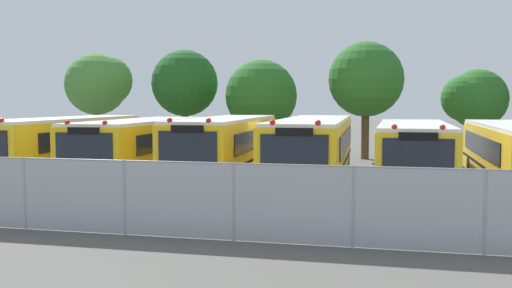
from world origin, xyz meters
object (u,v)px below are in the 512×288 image
at_px(school_bus_3, 314,149).
at_px(tree_2, 263,96).
at_px(school_bus_2, 226,147).
at_px(school_bus_0, 64,145).
at_px(tree_0, 100,83).
at_px(tree_1, 183,82).
at_px(school_bus_1, 142,147).
at_px(tree_3, 365,80).
at_px(tree_4, 473,99).
at_px(school_bus_4, 413,153).

distance_m(school_bus_3, tree_2, 12.63).
bearing_deg(school_bus_2, school_bus_3, 175.68).
xyz_separation_m(school_bus_2, tree_2, (-0.93, 11.43, 2.15)).
relative_size(school_bus_0, tree_0, 1.64).
bearing_deg(tree_1, tree_2, -2.19).
bearing_deg(school_bus_2, school_bus_1, -1.69).
bearing_deg(tree_3, tree_2, 174.76).
distance_m(school_bus_3, tree_0, 18.46).
relative_size(school_bus_0, tree_1, 1.60).
bearing_deg(tree_1, school_bus_0, -95.97).
xyz_separation_m(tree_2, tree_4, (11.95, 0.15, -0.17)).
height_order(school_bus_2, school_bus_4, school_bus_2).
bearing_deg(school_bus_0, school_bus_1, 179.99).
xyz_separation_m(school_bus_4, tree_1, (-13.39, 11.71, 3.10)).
height_order(tree_2, tree_4, tree_2).
bearing_deg(tree_3, tree_4, 6.70).
bearing_deg(tree_2, school_bus_1, -103.40).
xyz_separation_m(school_bus_2, school_bus_3, (3.58, -0.17, -0.00)).
relative_size(school_bus_0, tree_3, 1.55).
height_order(tree_0, tree_2, tree_0).
relative_size(school_bus_0, tree_2, 1.79).
distance_m(school_bus_2, tree_4, 16.10).
distance_m(school_bus_1, tree_3, 14.29).
distance_m(school_bus_4, tree_2, 14.33).
xyz_separation_m(school_bus_1, tree_2, (2.72, 11.42, 2.20)).
relative_size(school_bus_0, school_bus_3, 0.89).
bearing_deg(school_bus_0, tree_0, -69.56).
height_order(tree_0, tree_1, tree_1).
height_order(tree_0, tree_3, tree_3).
bearing_deg(school_bus_1, tree_4, -142.94).
bearing_deg(tree_0, school_bus_1, -54.48).
bearing_deg(tree_0, school_bus_4, -29.87).
xyz_separation_m(tree_1, tree_4, (17.10, -0.05, -1.04)).
xyz_separation_m(school_bus_0, school_bus_1, (3.64, -0.01, -0.03)).
bearing_deg(tree_4, school_bus_4, -107.65).
distance_m(school_bus_0, school_bus_1, 3.64).
xyz_separation_m(school_bus_1, school_bus_2, (3.66, -0.01, 0.05)).
xyz_separation_m(tree_3, tree_4, (5.93, 0.70, -1.07)).
bearing_deg(school_bus_4, school_bus_0, 0.60).
distance_m(tree_3, tree_4, 6.07).
xyz_separation_m(school_bus_1, school_bus_4, (10.96, -0.09, -0.02)).
bearing_deg(tree_3, school_bus_1, -128.79).
xyz_separation_m(tree_0, tree_4, (22.18, 1.04, -1.00)).
relative_size(tree_1, tree_2, 1.12).
bearing_deg(tree_4, school_bus_2, -133.59).
relative_size(school_bus_3, tree_2, 2.00).
height_order(school_bus_1, tree_2, tree_2).
bearing_deg(school_bus_4, tree_1, -40.16).
xyz_separation_m(school_bus_4, tree_2, (-8.24, 11.51, 2.23)).
xyz_separation_m(school_bus_0, tree_3, (12.38, 10.86, 3.08)).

